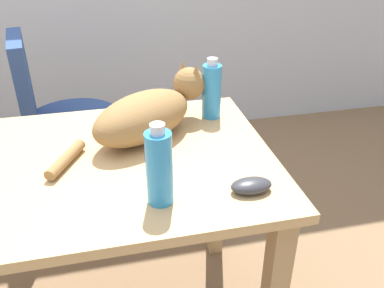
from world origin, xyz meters
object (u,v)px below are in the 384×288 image
(cat, at_px, (148,113))
(computer_mouse, at_px, (251,186))
(water_bottle, at_px, (159,167))
(office_chair, at_px, (66,140))
(spray_bottle, at_px, (212,91))

(cat, xyz_separation_m, computer_mouse, (0.22, -0.36, -0.06))
(water_bottle, bearing_deg, cat, 87.03)
(cat, distance_m, computer_mouse, 0.43)
(cat, distance_m, water_bottle, 0.35)
(office_chair, height_order, spray_bottle, spray_bottle)
(cat, bearing_deg, water_bottle, -92.97)
(computer_mouse, distance_m, spray_bottle, 0.46)
(cat, relative_size, computer_mouse, 4.75)
(cat, relative_size, water_bottle, 2.41)
(spray_bottle, bearing_deg, office_chair, 134.34)
(office_chair, bearing_deg, computer_mouse, -61.86)
(water_bottle, height_order, spray_bottle, water_bottle)
(spray_bottle, bearing_deg, water_bottle, -119.55)
(cat, distance_m, spray_bottle, 0.25)
(cat, xyz_separation_m, spray_bottle, (0.23, 0.09, 0.02))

